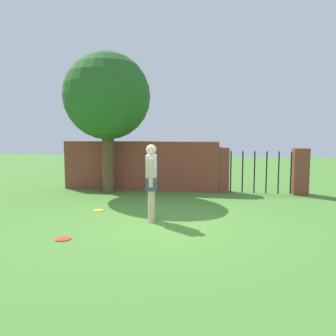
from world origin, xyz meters
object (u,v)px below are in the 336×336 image
at_px(tree, 107,97).
at_px(person, 151,179).
at_px(frisbee_yellow, 99,210).
at_px(frisbee_red, 63,239).

bearing_deg(tree, person, -56.05).
height_order(frisbee_yellow, frisbee_red, same).
height_order(person, frisbee_red, person).
bearing_deg(person, tree, -155.99).
relative_size(tree, frisbee_red, 15.91).
distance_m(tree, person, 4.24).
distance_m(person, frisbee_red, 2.15).
bearing_deg(frisbee_red, frisbee_yellow, 95.42).
relative_size(person, frisbee_yellow, 6.00).
bearing_deg(tree, frisbee_red, -79.81).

